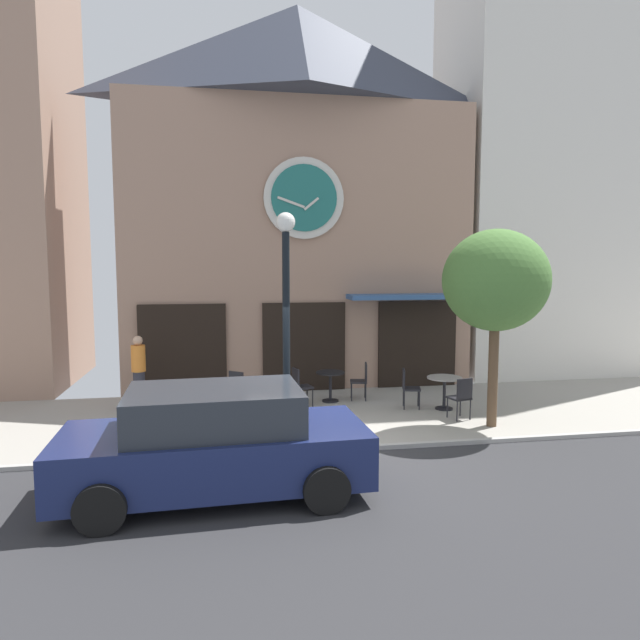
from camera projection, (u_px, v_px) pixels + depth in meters
The scene contains 17 objects.
ground_plane at pixel (324, 461), 9.48m from camera, with size 29.30×10.54×0.13m.
clock_building at pixel (298, 192), 15.21m from camera, with size 9.20×3.36×10.08m.
neighbor_building_right at pixel (560, 138), 17.17m from camera, with size 6.85×3.66×14.25m.
street_lamp at pixel (286, 325), 10.51m from camera, with size 0.36×0.36×4.24m.
street_tree at pixel (496, 281), 11.17m from camera, with size 2.14×1.93×3.99m.
cafe_table_center_right at pixel (217, 397), 11.65m from camera, with size 0.71×0.71×0.77m.
cafe_table_center_left at pixel (330, 381), 13.45m from camera, with size 0.69×0.69×0.72m.
cafe_table_near_door at pixel (444, 385), 12.73m from camera, with size 0.79×0.79×0.74m.
cafe_chair_right_end at pixel (462, 395), 11.88m from camera, with size 0.48×0.48×0.90m.
cafe_chair_curbside at pixel (238, 406), 11.00m from camera, with size 0.56×0.56×0.90m.
cafe_chair_near_lamp at pixel (300, 384), 12.98m from camera, with size 0.48×0.48×0.90m.
cafe_chair_by_entrance at pixel (408, 385), 12.84m from camera, with size 0.49×0.49×0.90m.
cafe_chair_mid_row at pixel (362, 378), 13.62m from camera, with size 0.47×0.47×0.90m.
cafe_chair_under_awning at pixel (234, 389), 12.48m from camera, with size 0.56×0.56×0.90m.
cafe_chair_facing_wall at pixel (259, 396), 11.78m from camera, with size 0.41×0.41×0.90m.
pedestrian_orange at pixel (139, 371), 12.82m from camera, with size 0.45×0.45×1.67m.
parked_car_navy at pixel (215, 443), 7.99m from camera, with size 4.37×2.16×1.55m.
Camera 1 is at (-1.64, -9.41, 3.31)m, focal length 31.52 mm.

